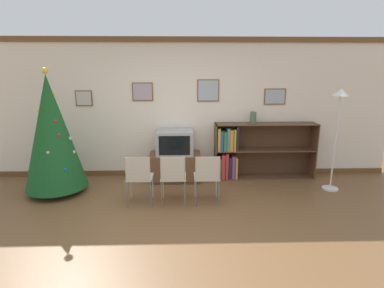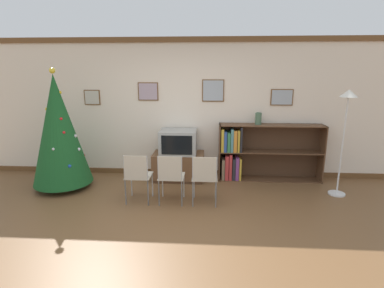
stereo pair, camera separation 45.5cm
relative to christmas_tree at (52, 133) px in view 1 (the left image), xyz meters
The scene contains 11 objects.
ground_plane 2.76m from the christmas_tree, 32.94° to the right, with size 24.00×24.00×0.00m, color brown.
wall_back 2.33m from the christmas_tree, 22.45° to the left, with size 8.47×0.11×2.70m.
christmas_tree is the anchor object (origin of this frame).
tv_console 2.27m from the christmas_tree, 14.72° to the left, with size 0.98×0.55×0.53m.
television 2.15m from the christmas_tree, 14.66° to the left, with size 0.69×0.54×0.46m.
folding_chair_left 1.73m from the christmas_tree, 20.73° to the right, with size 0.40×0.40×0.82m.
folding_chair_center 2.21m from the christmas_tree, 15.65° to the right, with size 0.40×0.40×0.82m.
folding_chair_right 2.72m from the christmas_tree, 12.54° to the right, with size 0.40×0.40×0.82m.
bookshelf 3.56m from the christmas_tree, 10.63° to the left, with size 1.97×0.36×1.09m.
vase 3.63m from the christmas_tree, 10.60° to the left, with size 0.12×0.12×0.23m.
standing_lamp 4.88m from the christmas_tree, ahead, with size 0.28×0.28×1.79m.
Camera 1 is at (0.09, -3.63, 2.09)m, focal length 28.00 mm.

